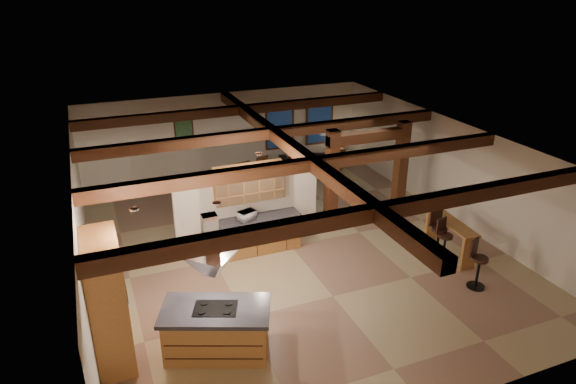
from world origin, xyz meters
name	(u,v)px	position (x,y,z in m)	size (l,w,h in m)	color
ground	(291,246)	(0.00, 0.00, 0.00)	(12.00, 12.00, 0.00)	tan
room_walls	(291,184)	(0.00, 0.00, 1.78)	(12.00, 12.00, 12.00)	silver
ceiling_beams	(291,147)	(0.00, 0.00, 2.76)	(10.00, 12.00, 0.28)	#3E1C0F
timber_posts	(368,165)	(2.50, 0.50, 1.76)	(2.50, 0.30, 2.90)	#3E1C0F
partition_wall	(248,207)	(-1.00, 0.50, 1.10)	(3.80, 0.18, 2.20)	silver
pantry_cabinet	(108,301)	(-4.67, -2.60, 1.20)	(0.67, 1.60, 2.40)	#A96F36
back_counter	(253,235)	(-1.00, 0.11, 0.48)	(2.50, 0.66, 0.94)	#A96F36
upper_display_cabinet	(249,183)	(-1.00, 0.31, 1.85)	(1.80, 0.36, 0.95)	#A96F36
range_hood	(213,271)	(-2.86, -3.28, 1.78)	(1.10, 1.10, 1.40)	silver
back_windows	(300,124)	(2.80, 5.93, 1.50)	(2.70, 0.07, 1.70)	#3E1C0F
framed_art	(184,131)	(-1.50, 5.94, 1.70)	(0.65, 0.05, 0.85)	#3E1C0F
recessed_cans	(208,186)	(-2.53, -1.93, 2.87)	(3.16, 2.46, 0.03)	silver
kitchen_island	(217,330)	(-2.86, -3.28, 0.50)	(2.27, 1.75, 1.00)	#A96F36
dining_table	(255,195)	(-0.02, 2.91, 0.32)	(1.84, 1.03, 0.65)	#38160E
sofa	(310,160)	(2.92, 5.23, 0.32)	(2.23, 0.87, 0.65)	black
microwave	(247,216)	(-1.16, 0.11, 1.06)	(0.43, 0.29, 0.24)	silver
bar_counter	(451,232)	(3.60, -1.89, 0.62)	(0.57, 1.79, 0.92)	#A96F36
side_table	(337,155)	(4.09, 5.30, 0.31)	(0.50, 0.50, 0.63)	#3E1C0F
table_lamp	(338,141)	(4.09, 5.30, 0.88)	(0.30, 0.30, 0.36)	black
bar_stool_a	(477,264)	(3.20, -3.34, 0.60)	(0.45, 0.46, 1.18)	black
bar_stool_b	(444,240)	(3.23, -2.11, 0.58)	(0.41, 0.42, 1.13)	black
bar_stool_c	(438,234)	(3.23, -1.85, 0.63)	(0.43, 0.43, 1.24)	black
dining_chairs	(254,185)	(-0.02, 2.91, 0.64)	(2.45, 2.45, 1.26)	#3E1C0F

